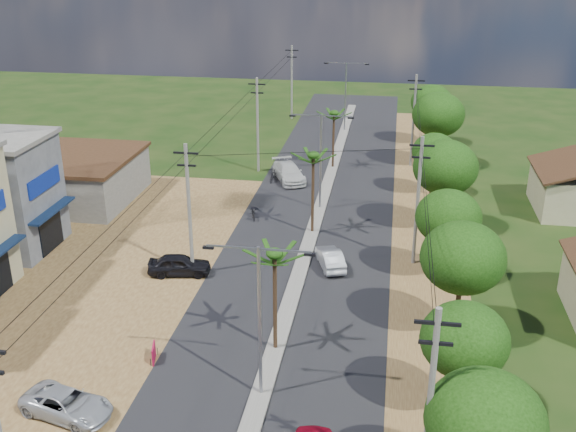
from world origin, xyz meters
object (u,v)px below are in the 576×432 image
(car_silver_mid, at_px, (330,259))
(car_parked_dark, at_px, (179,265))
(car_parked_silver, at_px, (67,405))
(car_white_far, at_px, (289,173))
(roadside_sign, at_px, (154,353))

(car_silver_mid, bearing_deg, car_parked_dark, -3.30)
(car_silver_mid, relative_size, car_parked_silver, 0.88)
(car_parked_silver, height_order, car_parked_dark, car_parked_dark)
(car_white_far, bearing_deg, car_parked_dark, -126.19)
(car_white_far, xyz_separation_m, car_parked_silver, (-4.94, -34.57, -0.16))
(car_silver_mid, xyz_separation_m, car_white_far, (-5.59, 17.19, 0.14))
(car_parked_silver, xyz_separation_m, roadside_sign, (2.47, 4.87, -0.14))
(car_silver_mid, height_order, car_white_far, car_white_far)
(car_silver_mid, distance_m, car_white_far, 18.08)
(car_parked_dark, bearing_deg, car_parked_silver, 167.09)
(car_parked_dark, height_order, roadside_sign, car_parked_dark)
(roadside_sign, bearing_deg, car_parked_dark, 85.91)
(car_silver_mid, height_order, car_parked_dark, car_parked_dark)
(car_parked_dark, bearing_deg, roadside_sign, 179.90)
(car_parked_dark, distance_m, roadside_sign, 9.96)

